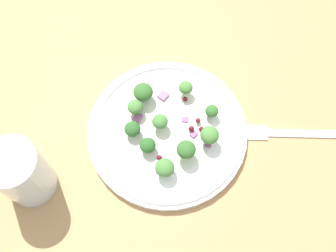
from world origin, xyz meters
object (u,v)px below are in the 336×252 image
at_px(fork, 298,133).
at_px(broccoli_floret_1, 143,92).
at_px(plate, 168,131).
at_px(water_glass, 22,173).
at_px(broccoli_floret_2, 132,129).
at_px(broccoli_floret_0, 186,150).

bearing_deg(fork, broccoli_floret_1, 170.20).
xyz_separation_m(plate, water_glass, (-0.19, -0.09, 0.04)).
xyz_separation_m(plate, broccoli_floret_1, (-0.04, 0.05, 0.02)).
distance_m(broccoli_floret_2, fork, 0.25).
xyz_separation_m(broccoli_floret_0, fork, (0.17, 0.05, -0.03)).
height_order(broccoli_floret_1, water_glass, water_glass).
bearing_deg(broccoli_floret_0, water_glass, -166.95).
relative_size(fork, water_glass, 1.83).
bearing_deg(plate, broccoli_floret_2, -170.94).
distance_m(broccoli_floret_0, fork, 0.18).
height_order(broccoli_floret_0, water_glass, water_glass).
distance_m(plate, broccoli_floret_0, 0.05).
distance_m(broccoli_floret_0, broccoli_floret_1, 0.11).
relative_size(broccoli_floret_1, broccoli_floret_2, 1.25).
height_order(plate, water_glass, water_glass).
relative_size(broccoli_floret_1, water_glass, 0.29).
relative_size(plate, water_glass, 2.31).
xyz_separation_m(broccoli_floret_1, broccoli_floret_2, (-0.01, -0.06, -0.00)).
xyz_separation_m(plate, broccoli_floret_0, (0.03, -0.04, 0.03)).
bearing_deg(fork, plate, -177.20).
relative_size(broccoli_floret_2, fork, 0.13).
bearing_deg(broccoli_floret_0, plate, 125.52).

